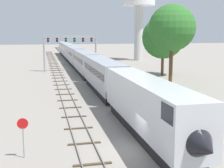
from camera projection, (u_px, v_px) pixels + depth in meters
The scene contains 9 objects.
ground_plane at pixel (134, 150), 23.35m from camera, with size 400.00×400.00×0.00m, color gray.
track_main at pixel (75, 65), 81.47m from camera, with size 2.60×200.00×0.16m.
track_near at pixel (58, 76), 61.04m from camera, with size 2.60×160.00×0.16m.
passenger_train at pixel (79, 58), 73.12m from camera, with size 3.04×116.29×4.80m.
signal_gantry at pixel (70, 44), 68.90m from camera, with size 12.10×0.49×8.27m.
water_tower at pixel (139, 3), 93.50m from camera, with size 9.77×9.77×21.84m.
stop_sign at pixel (23, 132), 21.54m from camera, with size 0.76×0.08×2.88m.
trackside_tree_left at pixel (172, 28), 45.39m from camera, with size 6.88×6.88×12.76m.
trackside_tree_mid at pixel (163, 38), 61.77m from camera, with size 8.39×8.39×11.78m.
Camera 1 is at (-6.54, -21.28, 8.76)m, focal length 49.84 mm.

